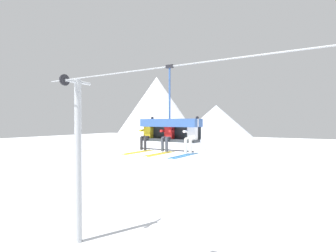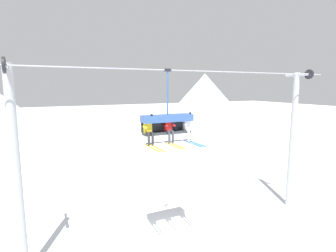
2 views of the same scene
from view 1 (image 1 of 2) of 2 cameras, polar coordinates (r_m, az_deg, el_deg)
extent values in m
cone|color=white|center=(49.82, -2.48, 2.19)|extent=(20.43, 20.43, 14.78)
cone|color=silver|center=(59.45, 10.43, -0.33)|extent=(22.73, 22.73, 9.99)
cylinder|color=#9EA3A8|center=(14.55, -18.96, -7.22)|extent=(0.36, 0.36, 8.52)
cylinder|color=#9EA3A8|center=(14.55, -19.05, 9.03)|extent=(0.16, 1.60, 0.16)
cylinder|color=black|center=(14.06, -21.60, 9.30)|extent=(0.08, 0.56, 0.56)
cylinder|color=#9EA3A8|center=(9.32, 8.56, 13.69)|extent=(17.13, 0.05, 0.05)
cube|color=#33383D|center=(9.80, 0.35, -3.10)|extent=(2.30, 0.48, 0.10)
cube|color=#33383D|center=(10.03, 1.17, -1.43)|extent=(2.30, 0.08, 0.45)
cube|color=#335699|center=(9.83, 0.53, 0.70)|extent=(2.34, 0.68, 0.30)
cylinder|color=black|center=(9.56, -0.65, -5.19)|extent=(2.30, 0.04, 0.04)
cylinder|color=#335699|center=(9.84, 0.35, 7.12)|extent=(0.07, 0.07, 1.90)
cube|color=black|center=(9.99, 0.35, 12.83)|extent=(0.28, 0.12, 0.12)
cube|color=yellow|center=(10.30, -4.29, -1.18)|extent=(0.32, 0.22, 0.52)
sphere|color=maroon|center=(10.29, -4.29, 0.82)|extent=(0.22, 0.22, 0.22)
ellipsoid|color=black|center=(10.21, -4.62, 0.82)|extent=(0.17, 0.04, 0.08)
cylinder|color=#2D2D33|center=(10.22, -5.24, -2.43)|extent=(0.11, 0.34, 0.11)
cylinder|color=#2D2D33|center=(10.12, -4.44, -2.46)|extent=(0.11, 0.34, 0.11)
cylinder|color=#2D2D33|center=(10.11, -5.82, -3.83)|extent=(0.11, 0.11, 0.48)
cylinder|color=#2D2D33|center=(10.00, -5.01, -3.88)|extent=(0.11, 0.11, 0.48)
cube|color=gold|center=(9.90, -6.86, -5.62)|extent=(0.09, 1.70, 0.02)
cube|color=gold|center=(9.79, -6.05, -5.69)|extent=(0.09, 1.70, 0.02)
cylinder|color=yellow|center=(10.29, -5.62, -0.96)|extent=(0.09, 0.30, 0.09)
cylinder|color=yellow|center=(10.18, -3.44, 0.77)|extent=(0.09, 0.09, 0.30)
sphere|color=black|center=(10.18, -3.44, 1.72)|extent=(0.11, 0.11, 0.11)
cube|color=red|center=(9.77, 0.29, -1.29)|extent=(0.32, 0.22, 0.52)
sphere|color=#284C93|center=(9.76, 0.29, 0.81)|extent=(0.22, 0.22, 0.22)
ellipsoid|color=black|center=(9.68, -0.02, 0.81)|extent=(0.17, 0.04, 0.08)
cylinder|color=#3D424C|center=(9.68, -0.68, -2.62)|extent=(0.11, 0.34, 0.11)
cylinder|color=#3D424C|center=(9.59, 0.21, -2.65)|extent=(0.11, 0.34, 0.11)
cylinder|color=#3D424C|center=(9.56, -1.22, -4.11)|extent=(0.11, 0.11, 0.48)
cylinder|color=#3D424C|center=(9.46, -0.32, -4.15)|extent=(0.11, 0.11, 0.48)
cube|color=gold|center=(9.34, -2.21, -6.01)|extent=(0.09, 1.70, 0.02)
cube|color=gold|center=(9.24, -1.30, -6.08)|extent=(0.09, 1.70, 0.02)
cylinder|color=red|center=(9.74, -1.11, -1.06)|extent=(0.09, 0.30, 0.09)
cylinder|color=red|center=(9.54, 0.78, -1.10)|extent=(0.09, 0.30, 0.09)
cube|color=silver|center=(9.31, 5.35, -1.41)|extent=(0.32, 0.22, 0.52)
sphere|color=#284C93|center=(9.30, 5.35, 0.80)|extent=(0.22, 0.22, 0.22)
ellipsoid|color=black|center=(9.21, 5.07, 0.80)|extent=(0.17, 0.04, 0.08)
cylinder|color=silver|center=(9.21, 4.39, -2.80)|extent=(0.11, 0.34, 0.11)
cylinder|color=silver|center=(9.13, 5.37, -2.84)|extent=(0.11, 0.34, 0.11)
cylinder|color=silver|center=(9.08, 3.90, -4.37)|extent=(0.11, 0.11, 0.48)
cylinder|color=silver|center=(9.00, 4.89, -4.42)|extent=(0.11, 0.11, 0.48)
cube|color=#1E6BB2|center=(8.85, 3.00, -6.40)|extent=(0.09, 1.70, 0.02)
cube|color=#1E6BB2|center=(8.77, 4.02, -6.47)|extent=(0.09, 1.70, 0.02)
cylinder|color=silver|center=(9.26, 3.90, -1.17)|extent=(0.09, 0.30, 0.09)
cylinder|color=silver|center=(9.22, 6.39, 0.74)|extent=(0.09, 0.09, 0.30)
sphere|color=black|center=(9.22, 6.40, 1.80)|extent=(0.11, 0.11, 0.11)
camera|label=2|loc=(10.28, -70.30, 7.79)|focal=28.00mm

